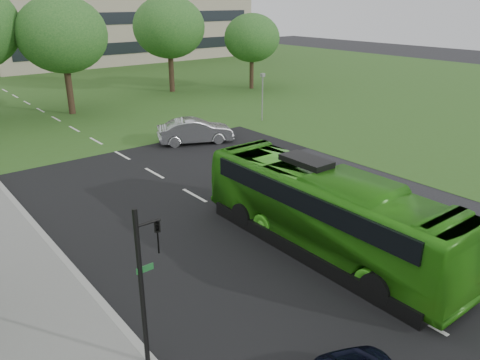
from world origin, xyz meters
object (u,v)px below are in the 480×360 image
Objects in this scene: sedan at (195,131)px; tree_park_e at (252,38)px; bus at (326,211)px; tree_park_d at (169,27)px; camera_pole at (262,90)px; traffic_light at (146,277)px; tree_park_c at (62,35)px.

tree_park_e is at bearing -26.95° from sedan.
tree_park_e is 0.68× the size of bus.
tree_park_d is 15.72m from camera_pole.
tree_park_e is 1.70× the size of traffic_light.
tree_park_e is 40.84m from traffic_light.
camera_pole reaches higher than sedan.
tree_park_c is at bearing 123.23° from camera_pole.
tree_park_d is 8.52m from tree_park_e.
tree_park_e is (7.57, -3.73, -1.14)m from tree_park_d.
traffic_light reaches higher than camera_pole.
tree_park_c is 2.54× the size of camera_pole.
bus is 2.50× the size of traffic_light.
tree_park_e is 1.56× the size of sedan.
tree_park_c reaches higher than traffic_light.
traffic_light is (-28.09, -29.54, -2.56)m from tree_park_e.
tree_park_c is at bearing 98.47° from traffic_light.
tree_park_d is at bearing 83.24° from traffic_light.
sedan is at bearing 78.20° from traffic_light.
tree_park_d is at bearing 76.94° from camera_pole.
traffic_light is at bearing 166.58° from sedan.
tree_park_c is 1.90× the size of sedan.
camera_pole is at bearing -126.61° from tree_park_e.
tree_park_d reaches higher than bus.
tree_park_e reaches higher than bus.
traffic_light is (-8.06, -1.34, 1.07)m from bus.
bus is at bearing 34.34° from traffic_light.
sedan is at bearing -140.23° from tree_park_e.
traffic_light is at bearing -169.99° from bus.
camera_pole is (-8.51, -11.45, -2.83)m from tree_park_e.
camera_pole reaches higher than bus.
tree_park_d is at bearing -3.00° from sedan.
tree_park_e reaches higher than traffic_light.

